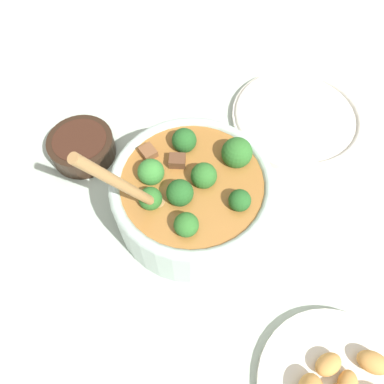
{
  "coord_description": "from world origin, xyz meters",
  "views": [
    {
      "loc": [
        -0.05,
        -0.26,
        0.52
      ],
      "look_at": [
        0.0,
        0.0,
        0.06
      ],
      "focal_mm": 35.0,
      "sensor_mm": 36.0,
      "label": 1
    }
  ],
  "objects": [
    {
      "name": "ground_plane",
      "position": [
        0.0,
        0.0,
        0.0
      ],
      "size": [
        4.0,
        4.0,
        0.0
      ],
      "primitive_type": "plane",
      "color": "#ADBCAD"
    },
    {
      "name": "empty_plate",
      "position": [
        0.22,
        0.15,
        0.01
      ],
      "size": [
        0.23,
        0.23,
        0.02
      ],
      "color": "silver",
      "rests_on": "ground_plane"
    },
    {
      "name": "stew_bowl",
      "position": [
        -0.0,
        0.0,
        0.06
      ],
      "size": [
        0.24,
        0.23,
        0.25
      ],
      "color": "#B2C6BC",
      "rests_on": "ground_plane"
    },
    {
      "name": "condiment_bowl",
      "position": [
        -0.16,
        0.14,
        0.02
      ],
      "size": [
        0.11,
        0.11,
        0.04
      ],
      "color": "black",
      "rests_on": "ground_plane"
    }
  ]
}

